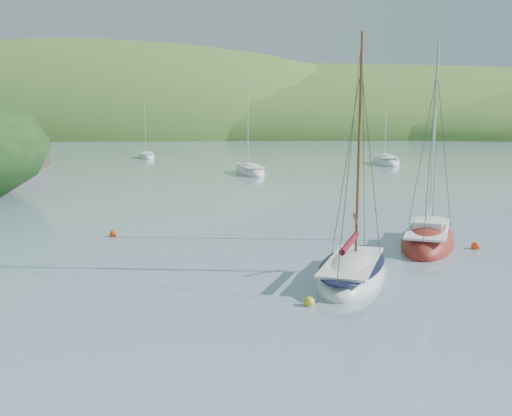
{
  "coord_description": "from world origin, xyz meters",
  "views": [
    {
      "loc": [
        0.64,
        -19.5,
        6.52
      ],
      "look_at": [
        0.05,
        8.0,
        1.93
      ],
      "focal_mm": 40.0,
      "sensor_mm": 36.0,
      "label": 1
    }
  ],
  "objects_px": {
    "daysailer_white": "(352,272)",
    "distant_sloop_b": "(386,162)",
    "distant_sloop_a": "(250,172)",
    "sloop_red": "(428,241)",
    "distant_sloop_c": "(146,157)"
  },
  "relations": [
    {
      "from": "daysailer_white",
      "to": "distant_sloop_b",
      "type": "distance_m",
      "value": 53.23
    },
    {
      "from": "distant_sloop_b",
      "to": "sloop_red",
      "type": "bearing_deg",
      "value": -98.8
    },
    {
      "from": "daysailer_white",
      "to": "distant_sloop_c",
      "type": "distance_m",
      "value": 64.95
    },
    {
      "from": "daysailer_white",
      "to": "distant_sloop_a",
      "type": "distance_m",
      "value": 39.86
    },
    {
      "from": "daysailer_white",
      "to": "distant_sloop_c",
      "type": "relative_size",
      "value": 1.15
    },
    {
      "from": "sloop_red",
      "to": "distant_sloop_c",
      "type": "bearing_deg",
      "value": 134.02
    },
    {
      "from": "sloop_red",
      "to": "distant_sloop_a",
      "type": "height_order",
      "value": "distant_sloop_a"
    },
    {
      "from": "sloop_red",
      "to": "distant_sloop_a",
      "type": "relative_size",
      "value": 0.98
    },
    {
      "from": "daysailer_white",
      "to": "distant_sloop_b",
      "type": "xyz_separation_m",
      "value": [
        11.89,
        51.89,
        -0.03
      ]
    },
    {
      "from": "sloop_red",
      "to": "distant_sloop_a",
      "type": "distance_m",
      "value": 35.03
    },
    {
      "from": "daysailer_white",
      "to": "sloop_red",
      "type": "height_order",
      "value": "sloop_red"
    },
    {
      "from": "daysailer_white",
      "to": "sloop_red",
      "type": "relative_size",
      "value": 0.95
    },
    {
      "from": "sloop_red",
      "to": "distant_sloop_c",
      "type": "height_order",
      "value": "sloop_red"
    },
    {
      "from": "distant_sloop_b",
      "to": "distant_sloop_c",
      "type": "distance_m",
      "value": 34.5
    },
    {
      "from": "daysailer_white",
      "to": "distant_sloop_c",
      "type": "height_order",
      "value": "daysailer_white"
    }
  ]
}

